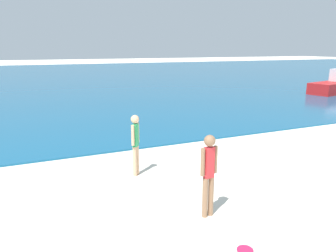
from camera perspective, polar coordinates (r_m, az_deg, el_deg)
The scene contains 4 objects.
water at distance 40.49m, azimuth -18.05°, elevation 8.21°, with size 160.00×60.00×0.06m, color #14567F.
person_standing at distance 6.64m, azimuth 7.18°, elevation -7.87°, with size 0.40×0.23×1.74m.
frisbee at distance 6.13m, azimuth 13.41°, elevation -20.49°, with size 0.28×0.28×0.03m, color #E51E4C.
person_distant at distance 8.74m, azimuth -5.74°, elevation -2.74°, with size 0.29×0.30×1.69m.
Camera 1 is at (-4.17, 0.14, 3.42)m, focal length 34.63 mm.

